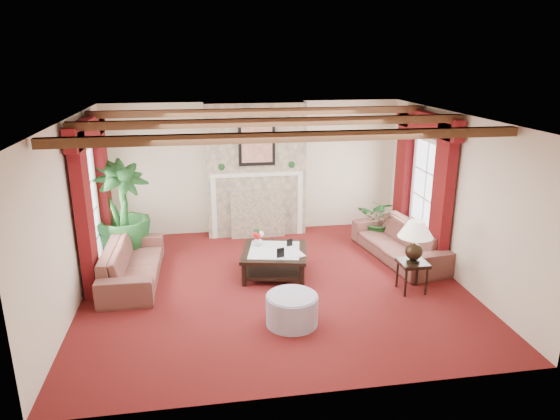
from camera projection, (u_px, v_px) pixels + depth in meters
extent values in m
plane|color=#490D0E|center=(275.00, 285.00, 8.11)|extent=(6.00, 6.00, 0.00)
plane|color=white|center=(275.00, 118.00, 7.30)|extent=(6.00, 6.00, 0.00)
cube|color=beige|center=(255.00, 168.00, 10.30)|extent=(6.00, 0.02, 2.70)
cube|color=beige|center=(71.00, 216.00, 7.25)|extent=(0.02, 5.50, 2.70)
cube|color=beige|center=(456.00, 197.00, 8.17)|extent=(0.02, 5.50, 2.70)
imported|color=#3F1121|center=(132.00, 257.00, 8.18)|extent=(2.16, 0.69, 0.84)
imported|color=#3F1121|center=(399.00, 236.00, 9.10)|extent=(2.37, 1.31, 0.85)
imported|color=black|center=(124.00, 231.00, 9.11)|extent=(2.76, 2.78, 1.00)
imported|color=black|center=(379.00, 224.00, 9.96)|extent=(1.67, 1.67, 0.69)
cylinder|color=#938B9E|center=(292.00, 310.00, 6.90)|extent=(0.72, 0.72, 0.42)
imported|color=silver|center=(258.00, 241.00, 8.57)|extent=(0.23, 0.23, 0.17)
imported|color=black|center=(292.00, 248.00, 8.12)|extent=(0.20, 0.10, 0.27)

